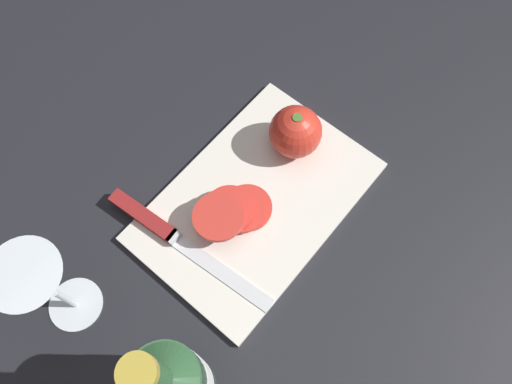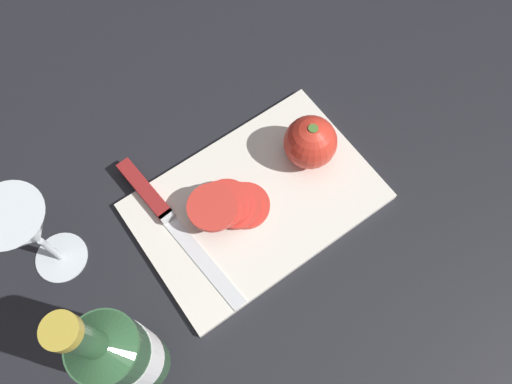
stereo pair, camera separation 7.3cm
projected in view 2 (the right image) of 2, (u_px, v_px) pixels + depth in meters
name	position (u px, v px, depth m)	size (l,w,h in m)	color
ground_plane	(245.00, 199.00, 0.77)	(3.00, 3.00, 0.00)	black
cutting_board	(256.00, 201.00, 0.76)	(0.36, 0.24, 0.01)	silver
wine_bottle	(122.00, 355.00, 0.57)	(0.08, 0.08, 0.31)	#2D5633
wine_glass	(27.00, 230.00, 0.62)	(0.09, 0.09, 0.18)	silver
whole_tomato	(310.00, 142.00, 0.75)	(0.08, 0.08, 0.08)	red
knife	(155.00, 202.00, 0.75)	(0.05, 0.29, 0.01)	silver
tomato_slice_stack_near	(228.00, 205.00, 0.73)	(0.12, 0.09, 0.04)	red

